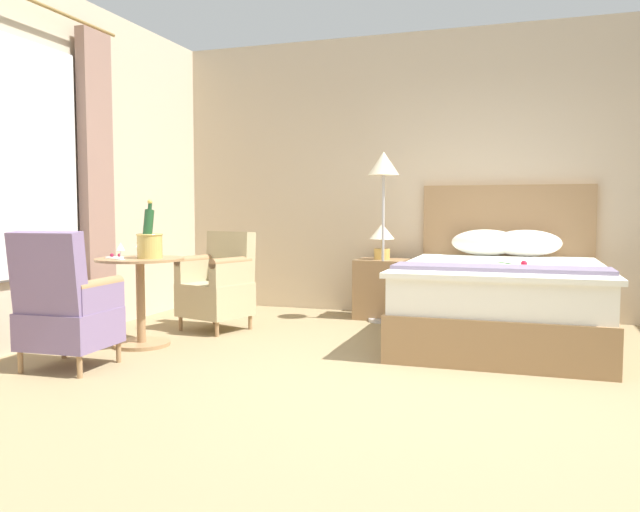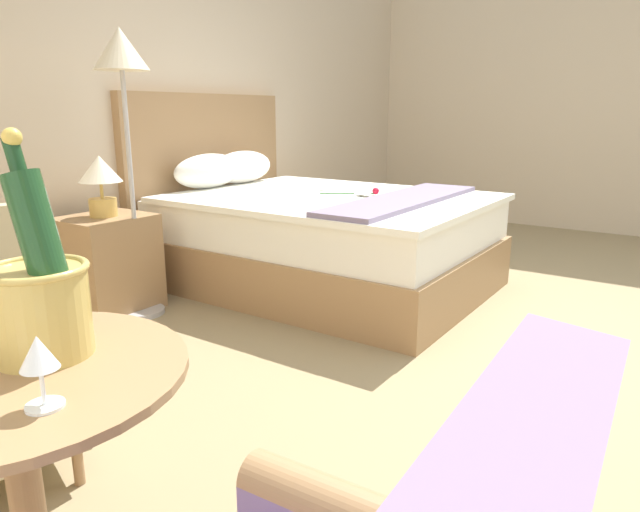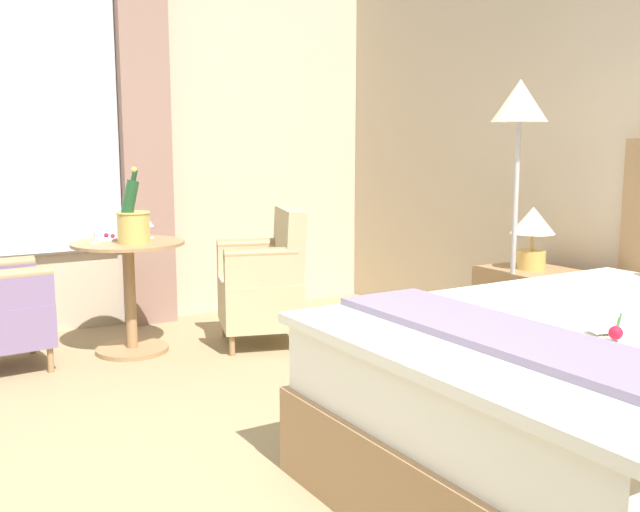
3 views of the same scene
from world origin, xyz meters
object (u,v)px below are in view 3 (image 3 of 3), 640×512
object	(u,v)px
bed	(635,388)
wine_glass_near_bucket	(148,223)
nightstand	(528,319)
champagne_bucket	(133,222)
side_table_round	(130,288)
snack_plate	(107,238)
armchair_by_window	(265,283)
bedside_lamp	(533,229)
wine_glass_near_edge	(94,228)
floor_lamp_brass	(518,134)

from	to	relation	value
bed	wine_glass_near_bucket	xyz separation A→B (m)	(-2.90, -1.02, 0.45)
bed	nightstand	world-z (taller)	bed
champagne_bucket	side_table_round	bearing A→B (deg)	-174.13
champagne_bucket	wine_glass_near_bucket	world-z (taller)	champagne_bucket
wine_glass_near_bucket	snack_plate	xyz separation A→B (m)	(-0.06, -0.25, -0.09)
champagne_bucket	armchair_by_window	world-z (taller)	champagne_bucket
bedside_lamp	wine_glass_near_edge	world-z (taller)	bedside_lamp
nightstand	side_table_round	distance (m)	2.49
side_table_round	wine_glass_near_edge	xyz separation A→B (m)	(-0.04, -0.20, 0.39)
bedside_lamp	armchair_by_window	world-z (taller)	bedside_lamp
wine_glass_near_bucket	bed	bearing A→B (deg)	19.29
champagne_bucket	armchair_by_window	distance (m)	0.95
floor_lamp_brass	champagne_bucket	distance (m)	2.36
bedside_lamp	wine_glass_near_edge	size ratio (longest dim) A/B	2.73
floor_lamp_brass	nightstand	bearing A→B (deg)	105.14
floor_lamp_brass	snack_plate	xyz separation A→B (m)	(-1.81, -1.79, -0.66)
nightstand	wine_glass_near_edge	xyz separation A→B (m)	(-1.62, -2.11, 0.51)
wine_glass_near_edge	armchair_by_window	distance (m)	1.14
bedside_lamp	armchair_by_window	distance (m)	1.75
bedside_lamp	side_table_round	distance (m)	2.52
nightstand	bedside_lamp	size ratio (longest dim) A/B	1.65
nightstand	champagne_bucket	world-z (taller)	champagne_bucket
bed	floor_lamp_brass	distance (m)	1.62
wine_glass_near_bucket	nightstand	bearing A→B (deg)	45.94
nightstand	champagne_bucket	xyz separation A→B (m)	(-1.49, -1.91, 0.55)
bedside_lamp	armchair_by_window	bearing A→B (deg)	-140.18
snack_plate	armchair_by_window	distance (m)	1.06
bed	nightstand	bearing A→B (deg)	148.83
nightstand	armchair_by_window	bearing A→B (deg)	-140.18
snack_plate	armchair_by_window	size ratio (longest dim) A/B	0.17
wine_glass_near_bucket	wine_glass_near_edge	size ratio (longest dim) A/B	1.02
side_table_round	bed	bearing A→B (deg)	23.01
wine_glass_near_edge	side_table_round	bearing A→B (deg)	78.89
nightstand	wine_glass_near_bucket	distance (m)	2.49
wine_glass_near_bucket	armchair_by_window	distance (m)	0.86
nightstand	floor_lamp_brass	distance (m)	1.11
champagne_bucket	armchair_by_window	size ratio (longest dim) A/B	0.52
floor_lamp_brass	champagne_bucket	size ratio (longest dim) A/B	3.54
side_table_round	armchair_by_window	bearing A→B (deg)	71.75
snack_plate	champagne_bucket	bearing A→B (deg)	19.38
side_table_round	wine_glass_near_bucket	world-z (taller)	wine_glass_near_bucket
bed	bedside_lamp	distance (m)	1.49
nightstand	wine_glass_near_edge	size ratio (longest dim) A/B	4.50
wine_glass_near_bucket	bedside_lamp	bearing A→B (deg)	45.94
snack_plate	armchair_by_window	world-z (taller)	armchair_by_window
side_table_round	snack_plate	bearing A→B (deg)	-154.52
wine_glass_near_edge	snack_plate	bearing A→B (deg)	140.10
floor_lamp_brass	champagne_bucket	bearing A→B (deg)	-132.37
wine_glass_near_edge	bed	bearing A→B (deg)	26.05
bed	floor_lamp_brass	bearing A→B (deg)	155.67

